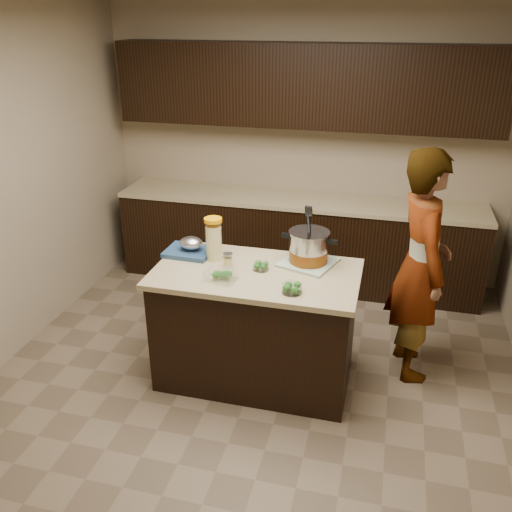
{
  "coord_description": "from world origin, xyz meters",
  "views": [
    {
      "loc": [
        0.85,
        -3.34,
        2.59
      ],
      "look_at": [
        0.0,
        0.0,
        1.02
      ],
      "focal_mm": 38.0,
      "sensor_mm": 36.0,
      "label": 1
    }
  ],
  "objects_px": {
    "lemonade_pitcher": "(214,241)",
    "island": "(256,325)",
    "person": "(420,267)",
    "stock_pot": "(309,249)"
  },
  "relations": [
    {
      "from": "lemonade_pitcher",
      "to": "person",
      "type": "height_order",
      "value": "person"
    },
    {
      "from": "stock_pot",
      "to": "lemonade_pitcher",
      "type": "xyz_separation_m",
      "value": [
        -0.69,
        -0.09,
        0.03
      ]
    },
    {
      "from": "island",
      "to": "person",
      "type": "bearing_deg",
      "value": 20.02
    },
    {
      "from": "stock_pot",
      "to": "person",
      "type": "xyz_separation_m",
      "value": [
        0.8,
        0.19,
        -0.14
      ]
    },
    {
      "from": "island",
      "to": "person",
      "type": "distance_m",
      "value": 1.28
    },
    {
      "from": "lemonade_pitcher",
      "to": "person",
      "type": "distance_m",
      "value": 1.52
    },
    {
      "from": "lemonade_pitcher",
      "to": "island",
      "type": "bearing_deg",
      "value": -19.91
    },
    {
      "from": "stock_pot",
      "to": "person",
      "type": "height_order",
      "value": "person"
    },
    {
      "from": "island",
      "to": "lemonade_pitcher",
      "type": "distance_m",
      "value": 0.7
    },
    {
      "from": "stock_pot",
      "to": "lemonade_pitcher",
      "type": "relative_size",
      "value": 1.32
    }
  ]
}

